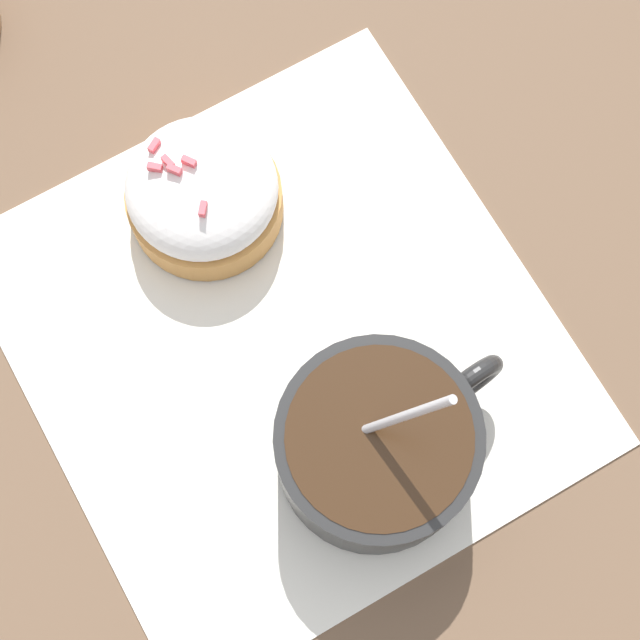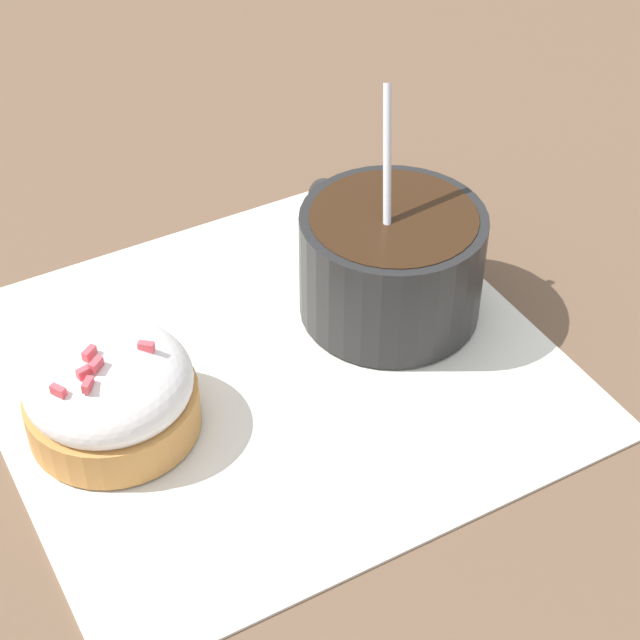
% 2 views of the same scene
% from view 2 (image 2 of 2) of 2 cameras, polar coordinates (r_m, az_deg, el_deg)
% --- Properties ---
extents(ground_plane, '(3.00, 3.00, 0.00)m').
position_cam_2_polar(ground_plane, '(0.53, -2.61, -2.63)').
color(ground_plane, brown).
extents(paper_napkin, '(0.29, 0.28, 0.00)m').
position_cam_2_polar(paper_napkin, '(0.53, -2.62, -2.51)').
color(paper_napkin, white).
rests_on(paper_napkin, ground_plane).
extents(coffee_cup, '(0.09, 0.12, 0.12)m').
position_cam_2_polar(coffee_cup, '(0.54, 3.62, 3.43)').
color(coffee_cup, black).
rests_on(coffee_cup, paper_napkin).
extents(frosted_pastry, '(0.08, 0.08, 0.05)m').
position_cam_2_polar(frosted_pastry, '(0.49, -11.13, -3.77)').
color(frosted_pastry, '#C18442').
rests_on(frosted_pastry, paper_napkin).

